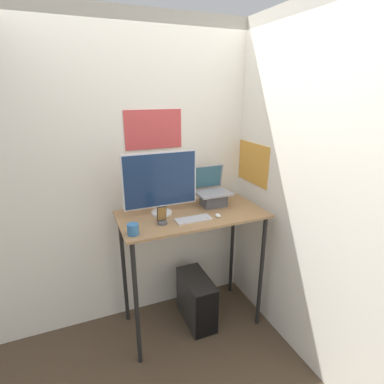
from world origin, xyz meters
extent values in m
plane|color=#473828|center=(0.00, 0.00, 0.00)|extent=(12.00, 12.00, 0.00)
cube|color=silver|center=(0.00, 0.68, 1.30)|extent=(6.00, 0.05, 2.60)
cube|color=#BF3F3F|center=(-0.19, 0.65, 1.71)|extent=(0.48, 0.01, 0.32)
cube|color=silver|center=(0.67, 0.00, 1.30)|extent=(0.05, 6.00, 2.60)
cube|color=gold|center=(0.65, 0.51, 1.40)|extent=(0.01, 0.61, 0.36)
cube|color=#936D47|center=(0.00, 0.30, 1.07)|extent=(1.18, 0.60, 0.02)
cylinder|color=black|center=(-0.54, 0.05, 0.53)|extent=(0.03, 0.03, 1.06)
cylinder|color=black|center=(0.54, 0.05, 0.53)|extent=(0.03, 0.03, 1.06)
cylinder|color=black|center=(-0.54, 0.55, 0.53)|extent=(0.03, 0.03, 1.06)
cylinder|color=black|center=(0.54, 0.55, 0.53)|extent=(0.03, 0.03, 1.06)
cube|color=#4C4C51|center=(0.23, 0.38, 1.13)|extent=(0.20, 0.15, 0.11)
cube|color=gray|center=(0.23, 0.38, 1.19)|extent=(0.28, 0.21, 0.02)
cube|color=gray|center=(0.23, 0.50, 1.30)|extent=(0.28, 0.04, 0.21)
cube|color=#336072|center=(0.23, 0.50, 1.31)|extent=(0.26, 0.03, 0.19)
cylinder|color=silver|center=(-0.23, 0.38, 1.09)|extent=(0.16, 0.16, 0.02)
cylinder|color=silver|center=(-0.23, 0.38, 1.13)|extent=(0.06, 0.06, 0.06)
cube|color=silver|center=(-0.23, 0.38, 1.36)|extent=(0.59, 0.01, 0.44)
cube|color=navy|center=(-0.23, 0.37, 1.36)|extent=(0.57, 0.01, 0.42)
cube|color=silver|center=(-0.04, 0.17, 1.08)|extent=(0.27, 0.11, 0.01)
cube|color=#A8A8AD|center=(-0.04, 0.17, 1.09)|extent=(0.25, 0.09, 0.00)
ellipsoid|color=white|center=(0.16, 0.14, 1.09)|extent=(0.04, 0.06, 0.03)
cylinder|color=#4C4C51|center=(-0.28, 0.19, 1.09)|extent=(0.07, 0.07, 0.02)
cube|color=black|center=(-0.28, 0.20, 1.16)|extent=(0.07, 0.03, 0.12)
cube|color=olive|center=(-0.28, 0.20, 1.16)|extent=(0.06, 0.03, 0.11)
cube|color=black|center=(0.04, 0.30, 0.22)|extent=(0.22, 0.46, 0.45)
cube|color=black|center=(0.04, 0.06, 0.22)|extent=(0.21, 0.01, 0.43)
cylinder|color=#336699|center=(-0.52, 0.10, 1.12)|extent=(0.08, 0.08, 0.08)
camera|label=1|loc=(-0.85, -1.77, 2.02)|focal=28.00mm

